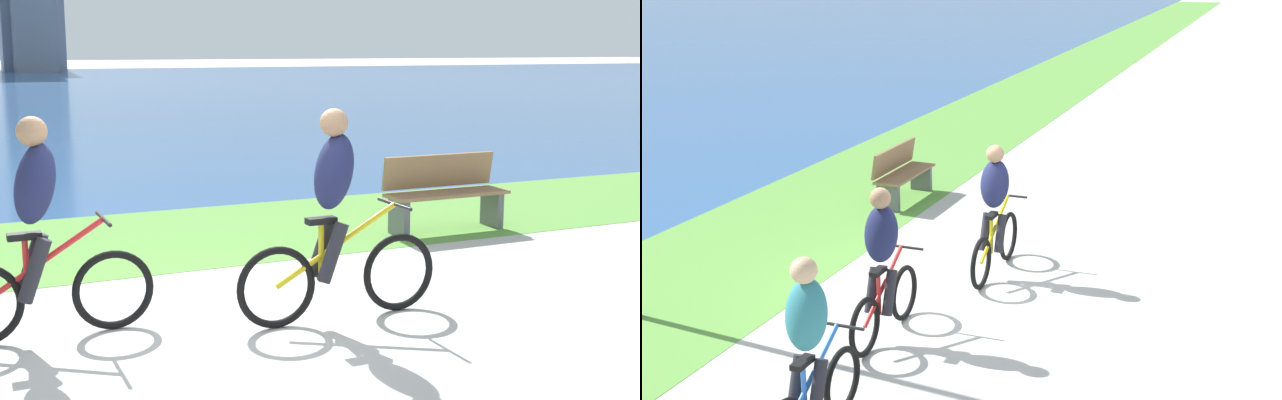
# 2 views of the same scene
# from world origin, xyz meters

# --- Properties ---
(ground_plane) EXTENTS (300.00, 300.00, 0.00)m
(ground_plane) POSITION_xyz_m (0.00, 0.00, 0.00)
(ground_plane) COLOR #B2AFA8
(grass_strip_bayside) EXTENTS (120.00, 3.18, 0.01)m
(grass_strip_bayside) POSITION_xyz_m (0.00, 3.21, 0.00)
(grass_strip_bayside) COLOR #59933D
(grass_strip_bayside) RESTS_ON ground
(cyclist_lead) EXTENTS (1.73, 0.52, 1.69)m
(cyclist_lead) POSITION_xyz_m (0.83, -0.29, 0.84)
(cyclist_lead) COLOR black
(cyclist_lead) RESTS_ON ground
(cyclist_trailing) EXTENTS (1.58, 0.52, 1.66)m
(cyclist_trailing) POSITION_xyz_m (-1.33, 0.21, 0.83)
(cyclist_trailing) COLOR black
(cyclist_trailing) RESTS_ON ground
(bench_near_path) EXTENTS (1.50, 0.47, 0.90)m
(bench_near_path) POSITION_xyz_m (3.47, 2.21, 0.45)
(bench_near_path) COLOR olive
(bench_near_path) RESTS_ON ground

